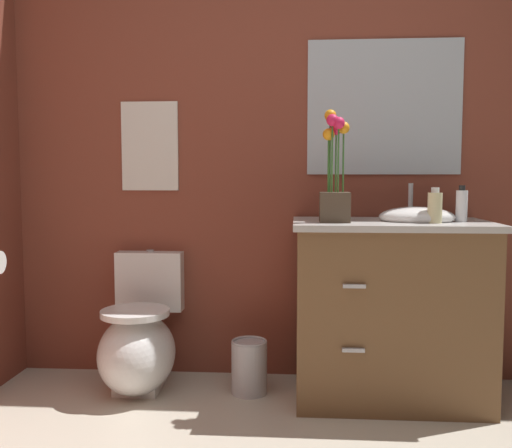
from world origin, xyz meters
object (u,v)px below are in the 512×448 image
object	(u,v)px
toilet	(139,343)
hand_wash_bottle	(435,206)
wall_mirror	(384,107)
trash_bin	(249,366)
vanity_cabinet	(390,308)
flower_vase	(335,184)
wall_poster	(150,146)
soap_bottle	(462,205)
lotion_bottle	(435,207)

from	to	relation	value
toilet	hand_wash_bottle	xyz separation A→B (m)	(1.49, 0.11, 0.70)
hand_wash_bottle	wall_mirror	size ratio (longest dim) A/B	0.19
trash_bin	wall_mirror	world-z (taller)	wall_mirror
hand_wash_bottle	trash_bin	world-z (taller)	hand_wash_bottle
vanity_cabinet	wall_mirror	size ratio (longest dim) A/B	1.32
flower_vase	trash_bin	bearing A→B (deg)	167.34
vanity_cabinet	wall_poster	xyz separation A→B (m)	(-1.25, 0.29, 0.80)
soap_bottle	vanity_cabinet	bearing A→B (deg)	176.73
toilet	trash_bin	distance (m)	0.57
soap_bottle	wall_poster	distance (m)	1.63
vanity_cabinet	wall_poster	bearing A→B (deg)	166.80
vanity_cabinet	soap_bottle	bearing A→B (deg)	-3.27
soap_bottle	hand_wash_bottle	world-z (taller)	soap_bottle
lotion_bottle	toilet	bearing A→B (deg)	174.86
hand_wash_bottle	lotion_bottle	bearing A→B (deg)	-103.74
hand_wash_bottle	vanity_cabinet	bearing A→B (deg)	-149.66
trash_bin	wall_poster	xyz separation A→B (m)	(-0.56, 0.28, 1.12)
trash_bin	toilet	bearing A→B (deg)	179.05
toilet	soap_bottle	distance (m)	1.73
lotion_bottle	wall_poster	size ratio (longest dim) A/B	0.34
trash_bin	vanity_cabinet	bearing A→B (deg)	-1.42
trash_bin	soap_bottle	bearing A→B (deg)	-2.00
vanity_cabinet	hand_wash_bottle	size ratio (longest dim) A/B	6.95
vanity_cabinet	soap_bottle	distance (m)	0.60
vanity_cabinet	soap_bottle	xyz separation A→B (m)	(0.32, -0.02, 0.50)
trash_bin	wall_mirror	size ratio (longest dim) A/B	0.34
wall_poster	toilet	bearing A→B (deg)	-90.00
hand_wash_bottle	wall_mirror	xyz separation A→B (m)	(-0.24, 0.16, 0.51)
soap_bottle	trash_bin	bearing A→B (deg)	178.00
toilet	wall_poster	bearing A→B (deg)	90.00
vanity_cabinet	wall_mirror	distance (m)	1.04
toilet	lotion_bottle	world-z (taller)	lotion_bottle
flower_vase	wall_mirror	xyz separation A→B (m)	(0.28, 0.37, 0.40)
soap_bottle	lotion_bottle	world-z (taller)	soap_bottle
wall_mirror	soap_bottle	bearing A→B (deg)	-44.04
lotion_bottle	wall_poster	world-z (taller)	wall_poster
flower_vase	vanity_cabinet	bearing A→B (deg)	14.99
lotion_bottle	hand_wash_bottle	size ratio (longest dim) A/B	1.08
trash_bin	wall_poster	bearing A→B (deg)	153.82
vanity_cabinet	trash_bin	xyz separation A→B (m)	(-0.69, 0.02, -0.31)
trash_bin	lotion_bottle	bearing A→B (deg)	-7.84
toilet	lotion_bottle	distance (m)	1.60
toilet	wall_mirror	size ratio (longest dim) A/B	0.86
lotion_bottle	wall_poster	distance (m)	1.51
soap_bottle	toilet	bearing A→B (deg)	178.37
wall_poster	soap_bottle	bearing A→B (deg)	-11.22
wall_poster	wall_mirror	distance (m)	1.27
toilet	wall_mirror	distance (m)	1.76
flower_vase	soap_bottle	size ratio (longest dim) A/B	3.05
trash_bin	flower_vase	bearing A→B (deg)	-12.66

